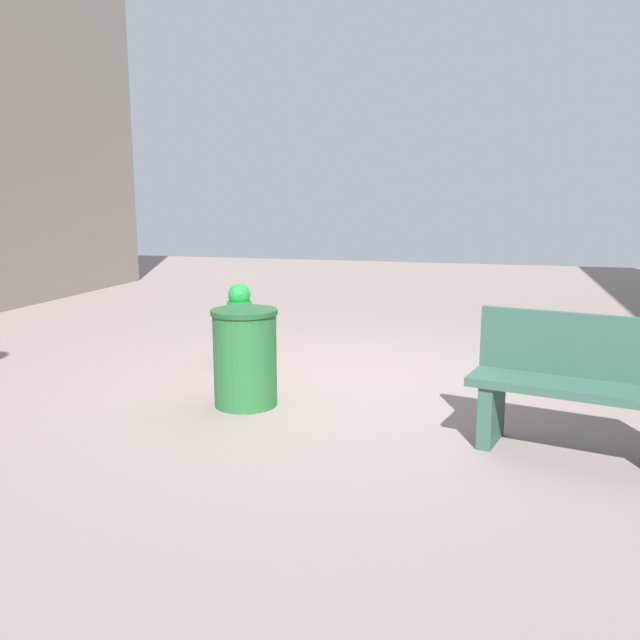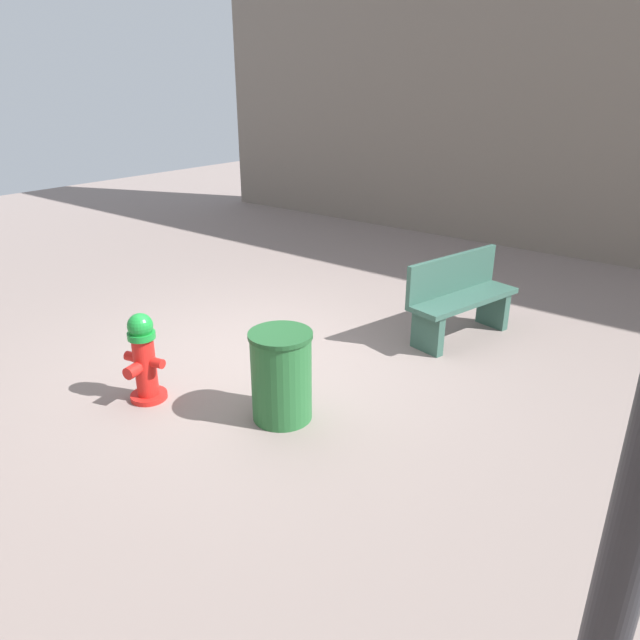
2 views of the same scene
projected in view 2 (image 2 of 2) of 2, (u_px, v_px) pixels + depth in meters
ground_plane at (261, 358)px, 6.33m from camera, size 23.40×23.40×0.00m
fire_hydrant at (144, 358)px, 5.37m from camera, size 0.41×0.43×0.86m
bench_near at (459, 297)px, 6.69m from camera, size 1.51×0.77×0.95m
trash_bin at (281, 376)px, 5.08m from camera, size 0.55×0.55×0.82m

